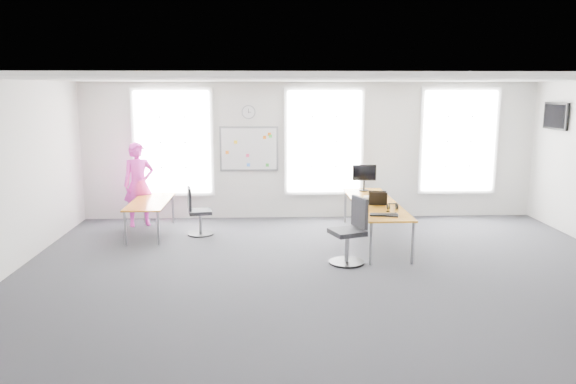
{
  "coord_description": "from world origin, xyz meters",
  "views": [
    {
      "loc": [
        -1.01,
        -8.3,
        2.88
      ],
      "look_at": [
        -0.61,
        1.2,
        1.1
      ],
      "focal_mm": 35.0,
      "sensor_mm": 36.0,
      "label": 1
    }
  ],
  "objects_px": {
    "chair_left": "(197,214)",
    "chair_right": "(351,235)",
    "monitor": "(364,175)",
    "keyboard": "(384,215)",
    "desk_left": "(150,204)",
    "desk_right": "(375,205)",
    "person": "(139,184)",
    "headphones": "(392,206)"
  },
  "relations": [
    {
      "from": "chair_left",
      "to": "chair_right",
      "type": "bearing_deg",
      "value": -136.28
    },
    {
      "from": "chair_right",
      "to": "monitor",
      "type": "height_order",
      "value": "monitor"
    },
    {
      "from": "monitor",
      "to": "chair_left",
      "type": "bearing_deg",
      "value": -170.31
    },
    {
      "from": "chair_right",
      "to": "keyboard",
      "type": "height_order",
      "value": "chair_right"
    },
    {
      "from": "chair_left",
      "to": "keyboard",
      "type": "xyz_separation_m",
      "value": [
        3.35,
        -1.68,
        0.33
      ]
    },
    {
      "from": "desk_left",
      "to": "chair_left",
      "type": "distance_m",
      "value": 0.97
    },
    {
      "from": "desk_right",
      "to": "chair_left",
      "type": "relative_size",
      "value": 3.18
    },
    {
      "from": "chair_right",
      "to": "desk_left",
      "type": "bearing_deg",
      "value": -139.1
    },
    {
      "from": "desk_right",
      "to": "person",
      "type": "bearing_deg",
      "value": 163.43
    },
    {
      "from": "person",
      "to": "keyboard",
      "type": "relative_size",
      "value": 3.72
    },
    {
      "from": "chair_left",
      "to": "headphones",
      "type": "xyz_separation_m",
      "value": [
        3.6,
        -1.18,
        0.37
      ]
    },
    {
      "from": "chair_left",
      "to": "person",
      "type": "distance_m",
      "value": 1.61
    },
    {
      "from": "person",
      "to": "chair_right",
      "type": "bearing_deg",
      "value": -56.99
    },
    {
      "from": "desk_right",
      "to": "desk_left",
      "type": "bearing_deg",
      "value": 170.59
    },
    {
      "from": "chair_left",
      "to": "keyboard",
      "type": "height_order",
      "value": "chair_left"
    },
    {
      "from": "person",
      "to": "desk_right",
      "type": "bearing_deg",
      "value": -39.26
    },
    {
      "from": "chair_right",
      "to": "chair_left",
      "type": "xyz_separation_m",
      "value": [
        -2.75,
        1.92,
        -0.06
      ]
    },
    {
      "from": "person",
      "to": "headphones",
      "type": "xyz_separation_m",
      "value": [
        4.89,
        -2.02,
        -0.08
      ]
    },
    {
      "from": "desk_right",
      "to": "chair_left",
      "type": "xyz_separation_m",
      "value": [
        -3.41,
        0.57,
        -0.27
      ]
    },
    {
      "from": "desk_left",
      "to": "person",
      "type": "height_order",
      "value": "person"
    },
    {
      "from": "desk_left",
      "to": "person",
      "type": "xyz_separation_m",
      "value": [
        -0.36,
        0.68,
        0.27
      ]
    },
    {
      "from": "chair_left",
      "to": "headphones",
      "type": "height_order",
      "value": "chair_left"
    },
    {
      "from": "desk_right",
      "to": "keyboard",
      "type": "relative_size",
      "value": 6.46
    },
    {
      "from": "chair_right",
      "to": "headphones",
      "type": "height_order",
      "value": "chair_right"
    },
    {
      "from": "desk_left",
      "to": "person",
      "type": "bearing_deg",
      "value": 117.73
    },
    {
      "from": "person",
      "to": "keyboard",
      "type": "xyz_separation_m",
      "value": [
        4.65,
        -2.52,
        -0.12
      ]
    },
    {
      "from": "desk_right",
      "to": "headphones",
      "type": "xyz_separation_m",
      "value": [
        0.18,
        -0.62,
        0.1
      ]
    },
    {
      "from": "chair_left",
      "to": "keyboard",
      "type": "bearing_deg",
      "value": -127.96
    },
    {
      "from": "chair_right",
      "to": "monitor",
      "type": "xyz_separation_m",
      "value": [
        0.66,
        2.55,
        0.59
      ]
    },
    {
      "from": "chair_left",
      "to": "keyboard",
      "type": "distance_m",
      "value": 3.76
    },
    {
      "from": "person",
      "to": "desk_left",
      "type": "bearing_deg",
      "value": -84.95
    },
    {
      "from": "desk_right",
      "to": "desk_left",
      "type": "height_order",
      "value": "desk_right"
    },
    {
      "from": "chair_right",
      "to": "chair_left",
      "type": "bearing_deg",
      "value": -144.68
    },
    {
      "from": "desk_left",
      "to": "keyboard",
      "type": "distance_m",
      "value": 4.67
    },
    {
      "from": "chair_right",
      "to": "keyboard",
      "type": "bearing_deg",
      "value": 92.08
    },
    {
      "from": "chair_right",
      "to": "person",
      "type": "relative_size",
      "value": 0.63
    },
    {
      "from": "desk_left",
      "to": "person",
      "type": "distance_m",
      "value": 0.82
    },
    {
      "from": "chair_left",
      "to": "person",
      "type": "relative_size",
      "value": 0.55
    },
    {
      "from": "desk_right",
      "to": "person",
      "type": "distance_m",
      "value": 4.92
    },
    {
      "from": "monitor",
      "to": "keyboard",
      "type": "bearing_deg",
      "value": -92.28
    },
    {
      "from": "person",
      "to": "monitor",
      "type": "relative_size",
      "value": 3.19
    },
    {
      "from": "desk_left",
      "to": "monitor",
      "type": "height_order",
      "value": "monitor"
    }
  ]
}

